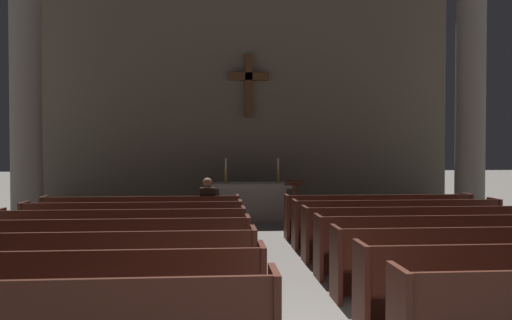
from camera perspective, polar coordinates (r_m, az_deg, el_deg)
The scene contains 19 objects.
pew_left_row_2 at distance 5.83m, azimuth -19.77°, elevation -13.35°, with size 4.04×0.50×0.95m.
pew_left_row_3 at distance 6.91m, azimuth -17.23°, elevation -11.00°, with size 4.04×0.50×0.95m.
pew_left_row_4 at distance 8.02m, azimuth -15.41°, elevation -9.29°, with size 4.04×0.50×0.95m.
pew_left_row_5 at distance 9.13m, azimuth -14.04°, elevation -7.98°, with size 4.04×0.50×0.95m.
pew_left_row_6 at distance 10.25m, azimuth -12.97°, elevation -6.95°, with size 4.04×0.50×0.95m.
pew_left_row_7 at distance 11.37m, azimuth -12.12°, elevation -6.13°, with size 4.04×0.50×0.95m.
pew_right_row_3 at distance 7.62m, azimuth 23.55°, elevation -9.91°, with size 4.04×0.50×0.95m.
pew_right_row_4 at distance 8.63m, azimuth 19.92°, elevation -8.56°, with size 4.04×0.50×0.95m.
pew_right_row_5 at distance 9.67m, azimuth 17.08°, elevation -7.47°, with size 4.04×0.50×0.95m.
pew_right_row_6 at distance 10.73m, azimuth 14.81°, elevation -6.58°, with size 4.04×0.50×0.95m.
pew_right_row_7 at distance 11.81m, azimuth 12.96°, elevation -5.85°, with size 4.04×0.50×0.95m.
column_left_second at distance 13.71m, azimuth -23.40°, elevation 5.56°, with size 1.09×1.09×6.14m.
column_right_second at distance 14.50m, azimuth 21.98°, elevation 5.33°, with size 1.09×1.09×6.14m.
altar at distance 14.25m, azimuth -0.42°, elevation -4.36°, with size 2.20×0.90×1.01m.
candlestick_left at distance 14.16m, azimuth -3.25°, elevation -1.61°, with size 0.16×0.16×0.66m.
candlestick_right at distance 14.26m, azimuth 2.39°, elevation -1.59°, with size 0.16×0.16×0.66m.
apse_with_cross at distance 15.91m, azimuth -0.86°, elevation 6.63°, with size 12.02×0.47×6.83m.
lectern at distance 13.16m, azimuth 4.12°, elevation -4.77°, with size 0.44×0.36×1.15m.
lone_worshipper at distance 11.29m, azimuth -5.21°, elevation -5.06°, with size 0.32×0.43×1.32m.
Camera 1 is at (-1.02, -4.34, 1.95)m, focal length 37.33 mm.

